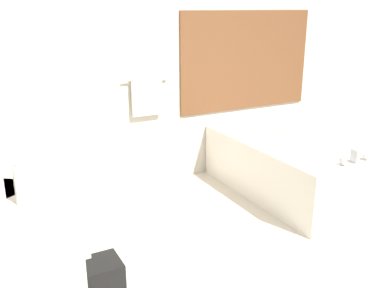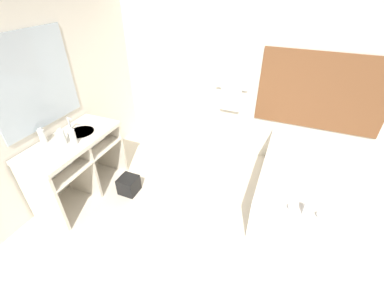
# 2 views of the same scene
# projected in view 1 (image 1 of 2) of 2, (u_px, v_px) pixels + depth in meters

# --- Properties ---
(ground_plane) EXTENTS (16.00, 16.00, 0.00)m
(ground_plane) POSITION_uv_depth(u_px,v_px,m) (310.00, 284.00, 2.98)
(ground_plane) COLOR beige
(ground_plane) RESTS_ON ground
(wall_back_with_blinds) EXTENTS (7.40, 0.13, 2.70)m
(wall_back_with_blinds) POSITION_uv_depth(u_px,v_px,m) (172.00, 57.00, 4.45)
(wall_back_with_blinds) COLOR silver
(wall_back_with_blinds) RESTS_ON ground_plane
(vanity_counter) EXTENTS (0.62, 1.27, 0.90)m
(vanity_counter) POSITION_uv_depth(u_px,v_px,m) (2.00, 248.00, 2.24)
(vanity_counter) COLOR beige
(vanity_counter) RESTS_ON ground_plane
(bathtub) EXTENTS (1.06, 1.75, 0.68)m
(bathtub) POSITION_uv_depth(u_px,v_px,m) (292.00, 163.00, 4.42)
(bathtub) COLOR silver
(bathtub) RESTS_ON ground_plane
(water_bottle_3) EXTENTS (0.07, 0.07, 0.22)m
(water_bottle_3) POSITION_uv_depth(u_px,v_px,m) (22.00, 184.00, 2.11)
(water_bottle_3) COLOR silver
(water_bottle_3) RESTS_ON vanity_counter
(waste_bin) EXTENTS (0.25, 0.25, 0.25)m
(waste_bin) POSITION_uv_depth(u_px,v_px,m) (102.00, 278.00, 2.84)
(waste_bin) COLOR black
(waste_bin) RESTS_ON ground_plane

